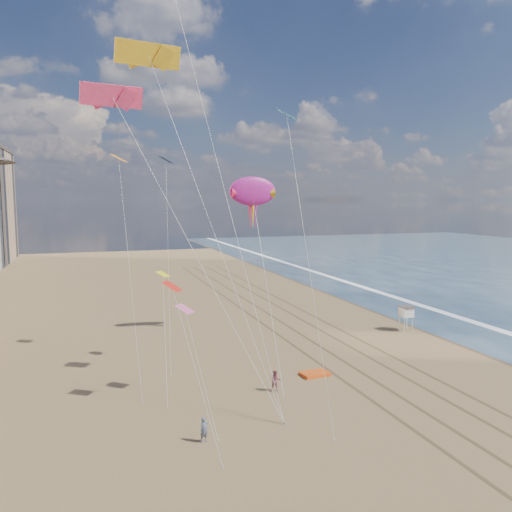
{
  "coord_description": "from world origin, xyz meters",
  "views": [
    {
      "loc": [
        -20.49,
        -17.27,
        14.64
      ],
      "look_at": [
        -5.89,
        26.0,
        9.5
      ],
      "focal_mm": 35.0,
      "sensor_mm": 36.0,
      "label": 1
    }
  ],
  "objects_px": {
    "grounded_kite": "(315,374)",
    "show_kite": "(253,192)",
    "lifeguard_stand": "(406,312)",
    "kite_flyer_a": "(204,430)",
    "kite_flyer_b": "(276,381)"
  },
  "relations": [
    {
      "from": "lifeguard_stand",
      "to": "kite_flyer_a",
      "type": "relative_size",
      "value": 1.75
    },
    {
      "from": "show_kite",
      "to": "kite_flyer_b",
      "type": "height_order",
      "value": "show_kite"
    },
    {
      "from": "lifeguard_stand",
      "to": "kite_flyer_a",
      "type": "bearing_deg",
      "value": -146.18
    },
    {
      "from": "lifeguard_stand",
      "to": "kite_flyer_a",
      "type": "height_order",
      "value": "lifeguard_stand"
    },
    {
      "from": "kite_flyer_b",
      "to": "kite_flyer_a",
      "type": "bearing_deg",
      "value": -128.9
    },
    {
      "from": "kite_flyer_a",
      "to": "kite_flyer_b",
      "type": "height_order",
      "value": "kite_flyer_b"
    },
    {
      "from": "lifeguard_stand",
      "to": "show_kite",
      "type": "relative_size",
      "value": 0.12
    },
    {
      "from": "grounded_kite",
      "to": "show_kite",
      "type": "bearing_deg",
      "value": 87.44
    },
    {
      "from": "kite_flyer_a",
      "to": "lifeguard_stand",
      "type": "bearing_deg",
      "value": 15.38
    },
    {
      "from": "grounded_kite",
      "to": "show_kite",
      "type": "distance_m",
      "value": 21.22
    },
    {
      "from": "lifeguard_stand",
      "to": "show_kite",
      "type": "xyz_separation_m",
      "value": [
        -16.59,
        4.7,
        13.39
      ]
    },
    {
      "from": "show_kite",
      "to": "kite_flyer_b",
      "type": "relative_size",
      "value": 14.08
    },
    {
      "from": "kite_flyer_a",
      "to": "show_kite",
      "type": "bearing_deg",
      "value": 46.58
    },
    {
      "from": "show_kite",
      "to": "kite_flyer_a",
      "type": "bearing_deg",
      "value": -114.98
    },
    {
      "from": "grounded_kite",
      "to": "kite_flyer_b",
      "type": "bearing_deg",
      "value": -158.17
    }
  ]
}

